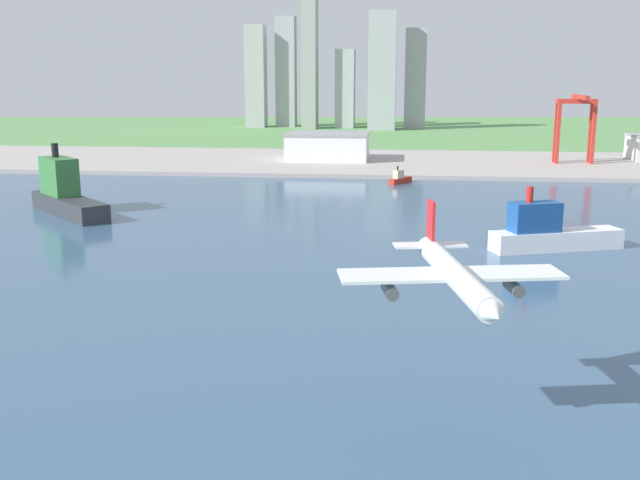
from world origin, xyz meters
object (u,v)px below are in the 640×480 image
port_crane_red (576,115)px  ferry_boat (549,232)px  container_barge (65,194)px  warehouse_main (328,146)px  tugboat_small (400,178)px  airplane_landing (454,275)px

port_crane_red → ferry_boat: bearing=-103.4°
container_barge → warehouse_main: 213.45m
tugboat_small → ferry_boat: size_ratio=0.36×
tugboat_small → container_barge: (-138.51, -105.45, 5.72)m
ferry_boat → warehouse_main: (-98.58, 238.86, 5.04)m
airplane_landing → ferry_boat: size_ratio=0.91×
airplane_landing → warehouse_main: 384.48m
container_barge → port_crane_red: (245.52, 188.62, 24.05)m
airplane_landing → warehouse_main: (-58.02, 379.70, -16.87)m
container_barge → port_crane_red: bearing=37.5°
warehouse_main → port_crane_red: bearing=-1.6°
airplane_landing → warehouse_main: size_ratio=0.79×
port_crane_red → warehouse_main: size_ratio=0.80×
tugboat_small → ferry_boat: bearing=-71.3°
airplane_landing → ferry_boat: 148.20m
container_barge → warehouse_main: bearing=64.7°
airplane_landing → port_crane_red: port_crane_red is taller
ferry_boat → tugboat_small: bearing=108.7°
ferry_boat → port_crane_red: 242.47m
airplane_landing → ferry_boat: (40.56, 140.84, -21.91)m
airplane_landing → warehouse_main: bearing=98.7°
airplane_landing → container_barge: size_ratio=0.87×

